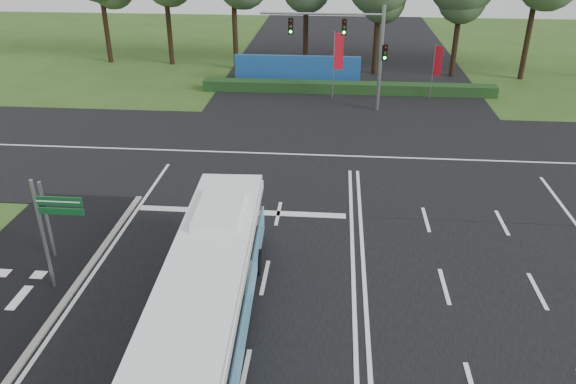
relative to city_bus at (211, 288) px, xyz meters
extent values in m
plane|color=#30501A|center=(4.62, 2.98, -1.66)|extent=(120.00, 120.00, 0.00)
cube|color=black|center=(4.62, 2.98, -1.64)|extent=(20.00, 120.00, 0.04)
cube|color=black|center=(4.62, 14.98, -1.64)|extent=(120.00, 14.00, 0.05)
cube|color=gray|center=(-5.48, -0.02, -1.60)|extent=(0.25, 18.00, 0.12)
cube|color=#58A6CD|center=(0.00, 0.01, -0.64)|extent=(2.86, 11.59, 1.05)
cube|color=black|center=(0.00, 0.01, -1.12)|extent=(2.84, 11.53, 0.29)
cube|color=black|center=(0.00, 0.01, 0.32)|extent=(2.76, 11.41, 0.91)
cube|color=white|center=(0.00, 0.01, 0.90)|extent=(2.86, 11.59, 0.34)
cube|color=white|center=(0.00, 0.01, 1.23)|extent=(2.80, 11.12, 0.34)
cube|color=white|center=(-0.10, 2.41, 1.52)|extent=(1.65, 2.93, 0.24)
cylinder|color=black|center=(-1.25, 3.22, -1.16)|extent=(0.31, 1.01, 1.00)
cylinder|color=black|center=(0.98, 3.32, -1.16)|extent=(0.31, 1.01, 1.00)
cylinder|color=gray|center=(-7.19, 3.76, -0.02)|extent=(0.13, 0.13, 3.29)
cube|color=black|center=(-7.19, 3.58, 0.59)|extent=(0.30, 0.25, 0.38)
sphere|color=#19F233|center=(-7.19, 3.48, 0.59)|extent=(0.13, 0.13, 0.13)
cylinder|color=gray|center=(-6.27, 1.78, 0.51)|extent=(0.13, 0.13, 4.34)
cube|color=#0C431D|center=(-5.46, 1.78, 1.91)|extent=(1.63, 0.07, 0.33)
cube|color=#0C431D|center=(-5.46, 1.78, 1.53)|extent=(1.63, 0.07, 0.24)
cube|color=white|center=(-5.46, 1.74, 1.91)|extent=(1.52, 0.02, 0.04)
cylinder|color=gray|center=(3.50, 26.01, 0.76)|extent=(0.08, 0.08, 4.85)
cube|color=#AD0E1B|center=(3.84, 26.08, 1.78)|extent=(0.64, 0.17, 2.58)
cylinder|color=gray|center=(10.64, 26.52, 0.31)|extent=(0.06, 0.06, 3.95)
cube|color=#AD0E1B|center=(10.92, 26.42, 1.15)|extent=(0.51, 0.21, 2.11)
cylinder|color=gray|center=(6.62, 23.48, 1.84)|extent=(0.24, 0.24, 7.00)
cylinder|color=gray|center=(2.62, 23.48, 4.74)|extent=(8.00, 0.16, 0.16)
cube|color=black|center=(4.12, 23.48, 3.94)|extent=(0.32, 0.28, 1.05)
cube|color=black|center=(0.62, 23.48, 3.94)|extent=(0.32, 0.28, 1.05)
cube|color=black|center=(6.87, 23.48, 2.34)|extent=(0.32, 0.28, 1.05)
cube|color=#123315|center=(4.62, 27.48, -1.26)|extent=(22.00, 1.20, 0.80)
cube|color=#1B4C92|center=(0.62, 29.98, -0.56)|extent=(10.00, 0.30, 2.20)
cylinder|color=black|center=(-16.93, 35.64, 2.15)|extent=(0.44, 0.44, 7.63)
cylinder|color=black|center=(-11.12, 35.41, 2.40)|extent=(0.44, 0.44, 8.13)
cylinder|color=black|center=(-5.02, 34.17, 2.49)|extent=(0.44, 0.44, 8.30)
cylinder|color=black|center=(0.94, 35.48, 2.21)|extent=(0.44, 0.44, 7.75)
cylinder|color=black|center=(6.91, 33.35, 1.80)|extent=(0.44, 0.44, 6.93)
cylinder|color=black|center=(13.31, 33.11, 1.93)|extent=(0.44, 0.44, 7.19)
cylinder|color=black|center=(18.86, 32.82, 2.88)|extent=(0.44, 0.44, 9.08)
camera|label=1|loc=(3.66, -14.22, 10.59)|focal=35.00mm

